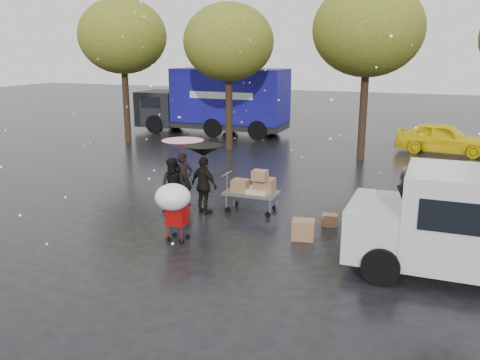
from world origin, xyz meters
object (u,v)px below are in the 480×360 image
at_px(person_black, 204,185).
at_px(blue_truck, 216,101).
at_px(yellow_taxi, 443,138).
at_px(person_pink, 184,180).
at_px(vendor_cart, 254,187).
at_px(shopping_cart, 174,200).

xyz_separation_m(person_black, blue_truck, (-5.41, 12.87, 0.94)).
bearing_deg(person_black, yellow_taxi, -96.75).
height_order(person_black, yellow_taxi, person_black).
bearing_deg(person_pink, vendor_cart, -53.74).
relative_size(person_pink, vendor_cart, 1.04).
distance_m(vendor_cart, shopping_cart, 3.09).
bearing_deg(person_pink, person_black, -85.50).
relative_size(person_black, blue_truck, 0.20).
xyz_separation_m(vendor_cart, yellow_taxi, (4.90, 11.01, -0.04)).
bearing_deg(person_pink, blue_truck, 51.79).
xyz_separation_m(vendor_cart, shopping_cart, (-0.95, -2.92, 0.34)).
bearing_deg(vendor_cart, person_pink, -175.45).
distance_m(person_black, blue_truck, 13.99).
bearing_deg(person_pink, shopping_cart, -125.05).
height_order(vendor_cart, shopping_cart, shopping_cart).
height_order(person_pink, shopping_cart, person_pink).
bearing_deg(person_pink, yellow_taxi, -0.46).
relative_size(vendor_cart, shopping_cart, 1.04).
distance_m(person_pink, person_black, 0.98).
xyz_separation_m(person_pink, vendor_cart, (2.13, 0.17, -0.06)).
distance_m(vendor_cart, blue_truck, 13.99).
distance_m(person_pink, yellow_taxi, 13.21).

